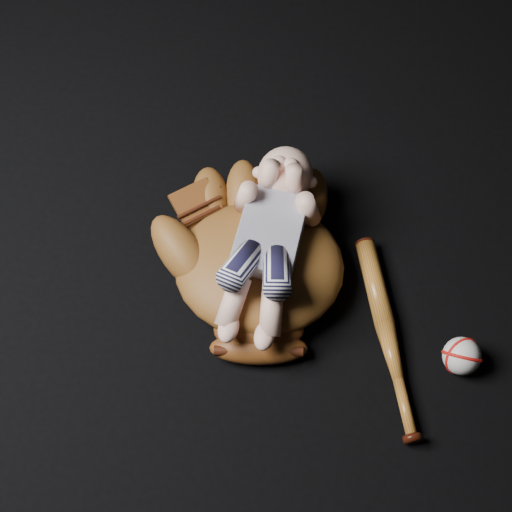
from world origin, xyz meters
The scene contains 4 objects.
baseball_glove centered at (-0.01, 0.14, 0.07)m, with size 0.39×0.44×0.14m, color brown, non-canonical shape.
newborn_baby centered at (0.00, 0.14, 0.13)m, with size 0.18×0.39×0.16m, color #EBB097, non-canonical shape.
baseball_bat centered at (0.25, 0.09, 0.02)m, with size 0.04×0.40×0.04m, color #99591D, non-canonical shape.
baseball centered at (0.38, 0.09, 0.03)m, with size 0.07×0.07×0.07m, color silver.
Camera 1 is at (0.21, -0.56, 1.31)m, focal length 55.00 mm.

